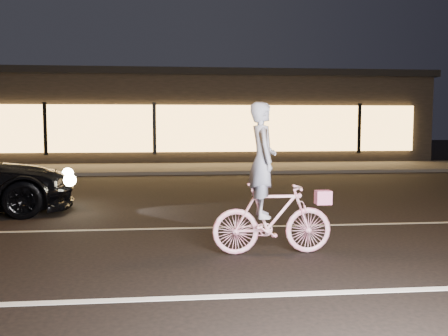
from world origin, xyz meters
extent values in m
plane|color=black|center=(0.00, 0.00, 0.00)|extent=(90.00, 90.00, 0.00)
cube|color=silver|center=(0.00, -1.50, 0.00)|extent=(60.00, 0.12, 0.01)
cube|color=gray|center=(0.00, 2.00, 0.00)|extent=(60.00, 0.10, 0.01)
cube|color=#383533|center=(0.00, 13.00, 0.06)|extent=(30.00, 4.00, 0.12)
cube|color=black|center=(0.00, 19.00, 2.00)|extent=(25.00, 8.00, 4.00)
cube|color=black|center=(0.00, 19.00, 4.05)|extent=(25.40, 8.40, 0.30)
cube|color=#FFB659|center=(0.00, 14.90, 1.60)|extent=(23.00, 0.15, 2.00)
cube|color=black|center=(-4.50, 14.82, 1.60)|extent=(0.15, 0.08, 2.20)
cube|color=black|center=(0.00, 14.82, 1.60)|extent=(0.15, 0.08, 2.20)
cube|color=black|center=(4.50, 14.82, 1.60)|extent=(0.15, 0.08, 2.20)
cube|color=black|center=(9.00, 14.82, 1.60)|extent=(0.15, 0.08, 2.20)
imported|color=#EB4279|center=(2.13, 0.16, 0.51)|extent=(1.68, 0.48, 1.01)
imported|color=white|center=(1.98, 0.16, 1.33)|extent=(0.38, 0.58, 1.59)
cube|color=pink|center=(2.85, 0.16, 0.79)|extent=(0.21, 0.17, 0.19)
sphere|color=#FFF2BF|center=(-1.61, 4.93, 0.70)|extent=(0.25, 0.25, 0.25)
sphere|color=#FFF2BF|center=(-1.30, 3.57, 0.70)|extent=(0.25, 0.25, 0.25)
camera|label=1|loc=(0.75, -6.60, 1.83)|focal=40.00mm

